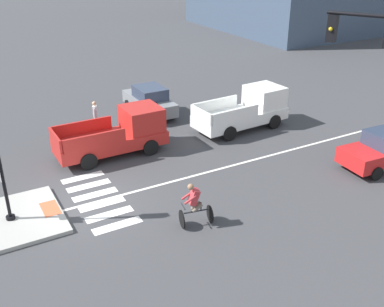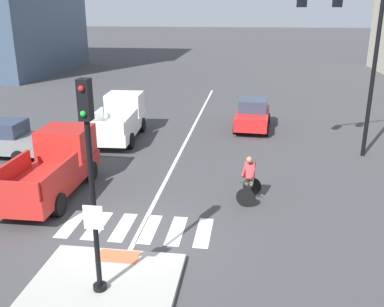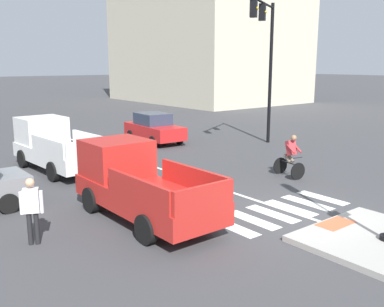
{
  "view_description": "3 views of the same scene",
  "coord_description": "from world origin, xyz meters",
  "px_view_note": "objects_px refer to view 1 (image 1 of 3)",
  "views": [
    {
      "loc": [
        15.05,
        -3.7,
        9.21
      ],
      "look_at": [
        0.6,
        4.42,
        1.33
      ],
      "focal_mm": 42.46,
      "sensor_mm": 36.0,
      "label": 1
    },
    {
      "loc": [
        3.27,
        -10.78,
        6.33
      ],
      "look_at": [
        1.14,
        4.7,
        1.06
      ],
      "focal_mm": 40.35,
      "sensor_mm": 36.0,
      "label": 2
    },
    {
      "loc": [
        -9.78,
        -7.4,
        4.33
      ],
      "look_at": [
        -0.84,
        3.82,
        1.34
      ],
      "focal_mm": 40.37,
      "sensor_mm": 36.0,
      "label": 3
    }
  ],
  "objects_px": {
    "pickup_truck_red_westbound_near": "(120,133)",
    "cyclist": "(194,204)",
    "pickup_truck_white_westbound_far": "(248,110)",
    "pedestrian_at_curb_left": "(95,114)",
    "car_grey_cross_left": "(150,101)"
  },
  "relations": [
    {
      "from": "pickup_truck_white_westbound_far",
      "to": "cyclist",
      "type": "bearing_deg",
      "value": -46.6
    },
    {
      "from": "pedestrian_at_curb_left",
      "to": "cyclist",
      "type": "bearing_deg",
      "value": 1.35
    },
    {
      "from": "pickup_truck_red_westbound_near",
      "to": "pickup_truck_white_westbound_far",
      "type": "bearing_deg",
      "value": 87.68
    },
    {
      "from": "cyclist",
      "to": "pickup_truck_red_westbound_near",
      "type": "bearing_deg",
      "value": -179.63
    },
    {
      "from": "pickup_truck_red_westbound_near",
      "to": "cyclist",
      "type": "relative_size",
      "value": 3.04
    },
    {
      "from": "pickup_truck_white_westbound_far",
      "to": "car_grey_cross_left",
      "type": "bearing_deg",
      "value": -139.78
    },
    {
      "from": "car_grey_cross_left",
      "to": "cyclist",
      "type": "xyz_separation_m",
      "value": [
        11.04,
        -3.32,
        0.06
      ]
    },
    {
      "from": "cyclist",
      "to": "pedestrian_at_curb_left",
      "type": "relative_size",
      "value": 1.01
    },
    {
      "from": "pickup_truck_white_westbound_far",
      "to": "pedestrian_at_curb_left",
      "type": "bearing_deg",
      "value": -114.7
    },
    {
      "from": "pickup_truck_white_westbound_far",
      "to": "pickup_truck_red_westbound_near",
      "type": "distance_m",
      "value": 7.08
    },
    {
      "from": "cyclist",
      "to": "car_grey_cross_left",
      "type": "bearing_deg",
      "value": 163.26
    },
    {
      "from": "car_grey_cross_left",
      "to": "pickup_truck_red_westbound_near",
      "type": "bearing_deg",
      "value": -39.35
    },
    {
      "from": "pickup_truck_white_westbound_far",
      "to": "cyclist",
      "type": "height_order",
      "value": "pickup_truck_white_westbound_far"
    },
    {
      "from": "pickup_truck_white_westbound_far",
      "to": "pickup_truck_red_westbound_near",
      "type": "xyz_separation_m",
      "value": [
        -0.29,
        -7.07,
        0.0
      ]
    },
    {
      "from": "car_grey_cross_left",
      "to": "pedestrian_at_curb_left",
      "type": "bearing_deg",
      "value": -73.59
    }
  ]
}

